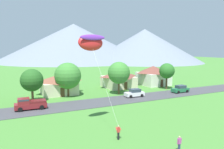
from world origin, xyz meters
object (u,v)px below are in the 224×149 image
at_px(tree_left_of_center, 119,73).
at_px(house_right_center, 118,79).
at_px(parked_car_green_mid_west, 180,89).
at_px(pickup_truck_maroon_west_side, 30,104).
at_px(tree_near_left, 68,76).
at_px(house_left_center, 58,84).
at_px(kite_flyer_with_kite, 91,43).
at_px(tree_right_of_center, 32,80).
at_px(house_rightmost, 153,75).
at_px(watcher_person, 179,144).
at_px(tree_far_right, 167,71).
at_px(parked_car_white_west_end, 135,93).

bearing_deg(tree_left_of_center, house_right_center, 62.71).
bearing_deg(parked_car_green_mid_west, house_right_center, 127.65).
bearing_deg(pickup_truck_maroon_west_side, parked_car_green_mid_west, -0.77).
bearing_deg(tree_near_left, pickup_truck_maroon_west_side, -139.45).
height_order(house_left_center, kite_flyer_with_kite, kite_flyer_with_kite).
bearing_deg(tree_right_of_center, pickup_truck_maroon_west_side, -101.18).
bearing_deg(tree_left_of_center, tree_right_of_center, 178.18).
bearing_deg(tree_left_of_center, house_rightmost, 25.46).
distance_m(house_left_center, watcher_person, 34.22).
relative_size(tree_left_of_center, tree_far_right, 1.11).
bearing_deg(parked_car_white_west_end, tree_near_left, 151.24).
height_order(house_left_center, tree_far_right, tree_far_right).
relative_size(tree_near_left, tree_far_right, 1.11).
relative_size(tree_left_of_center, parked_car_white_west_end, 1.74).
bearing_deg(pickup_truck_maroon_west_side, parked_car_white_west_end, 1.08).
xyz_separation_m(parked_car_green_mid_west, kite_flyer_with_kite, (-26.60, -11.40, 10.25)).
bearing_deg(house_right_center, tree_near_left, -161.81).
distance_m(tree_near_left, parked_car_green_mid_west, 26.27).
distance_m(tree_near_left, tree_left_of_center, 11.36).
bearing_deg(kite_flyer_with_kite, house_rightmost, 40.27).
relative_size(kite_flyer_with_kite, watcher_person, 7.38).
relative_size(tree_left_of_center, tree_right_of_center, 1.14).
bearing_deg(tree_right_of_center, watcher_person, -68.42).
distance_m(parked_car_green_mid_west, pickup_truck_maroon_west_side, 33.41).
xyz_separation_m(house_left_center, tree_right_of_center, (-6.32, -5.99, 2.06)).
distance_m(tree_left_of_center, tree_far_right, 13.99).
bearing_deg(parked_car_white_west_end, tree_left_of_center, 111.91).
height_order(house_right_center, tree_far_right, tree_far_right).
height_order(tree_right_of_center, parked_car_green_mid_west, tree_right_of_center).
xyz_separation_m(parked_car_white_west_end, parked_car_green_mid_west, (12.17, -0.85, 0.00)).
bearing_deg(tree_left_of_center, tree_near_left, 165.54).
relative_size(tree_near_left, watcher_person, 4.42).
distance_m(tree_near_left, watcher_person, 30.53).
relative_size(house_right_center, pickup_truck_maroon_west_side, 1.62).
relative_size(house_left_center, tree_far_right, 1.23).
distance_m(house_right_center, kite_flyer_with_kite, 30.66).
bearing_deg(house_right_center, tree_right_of_center, -162.37).
bearing_deg(kite_flyer_with_kite, tree_left_of_center, 52.00).
height_order(tree_right_of_center, watcher_person, tree_right_of_center).
bearing_deg(tree_far_right, parked_car_green_mid_west, -91.79).
bearing_deg(watcher_person, kite_flyer_with_kite, 115.56).
height_order(house_rightmost, tree_left_of_center, tree_left_of_center).
distance_m(parked_car_white_west_end, watcher_person, 24.94).
relative_size(house_rightmost, kite_flyer_with_kite, 0.69).
bearing_deg(house_rightmost, pickup_truck_maroon_west_side, -161.41).
xyz_separation_m(tree_far_right, parked_car_white_west_end, (-12.33, -4.28, -3.81)).
relative_size(tree_far_right, parked_car_white_west_end, 1.56).
distance_m(house_left_center, house_rightmost, 27.16).
relative_size(house_right_center, watcher_person, 5.11).
xyz_separation_m(house_left_center, tree_near_left, (1.26, -3.75, 2.25)).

